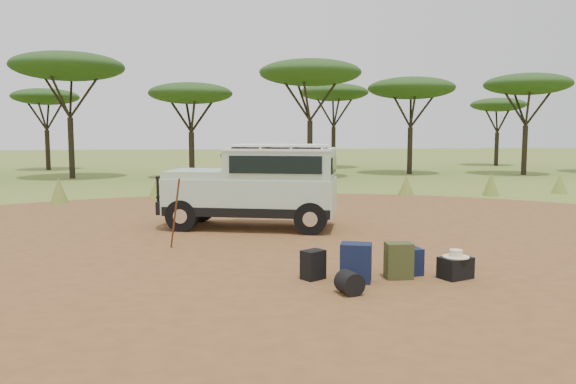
{
  "coord_description": "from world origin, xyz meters",
  "views": [
    {
      "loc": [
        -1.26,
        -10.59,
        2.28
      ],
      "look_at": [
        0.49,
        1.48,
        1.0
      ],
      "focal_mm": 35.0,
      "sensor_mm": 36.0,
      "label": 1
    }
  ],
  "objects": [
    {
      "name": "grass_fringe",
      "position": [
        0.12,
        8.67,
        0.4
      ],
      "size": [
        36.6,
        1.6,
        0.9
      ],
      "color": "olive",
      "rests_on": "ground"
    },
    {
      "name": "acacia_treeline",
      "position": [
        0.75,
        19.81,
        4.87
      ],
      "size": [
        46.7,
        13.2,
        6.26
      ],
      "color": "black",
      "rests_on": "ground"
    },
    {
      "name": "ground",
      "position": [
        0.0,
        0.0,
        0.0
      ],
      "size": [
        140.0,
        140.0,
        0.0
      ],
      "primitive_type": "plane",
      "color": "olive",
      "rests_on": "ground"
    },
    {
      "name": "backpack_navy",
      "position": [
        0.98,
        -2.4,
        0.3
      ],
      "size": [
        0.55,
        0.47,
        0.61
      ],
      "primitive_type": "cube",
      "rotation": [
        0.0,
        0.0,
        -0.34
      ],
      "color": "#121B39",
      "rests_on": "ground"
    },
    {
      "name": "hard_case",
      "position": [
        2.59,
        -2.42,
        0.17
      ],
      "size": [
        0.58,
        0.5,
        0.34
      ],
      "primitive_type": "cube",
      "rotation": [
        0.0,
        0.0,
        0.37
      ],
      "color": "black",
      "rests_on": "ground"
    },
    {
      "name": "duffel_navy",
      "position": [
        1.94,
        -2.11,
        0.22
      ],
      "size": [
        0.42,
        0.34,
        0.44
      ],
      "primitive_type": "cube",
      "rotation": [
        0.0,
        0.0,
        0.13
      ],
      "color": "#121B39",
      "rests_on": "ground"
    },
    {
      "name": "safari_vehicle",
      "position": [
        -0.07,
        2.75,
        0.97
      ],
      "size": [
        4.41,
        2.75,
        2.02
      ],
      "rotation": [
        0.0,
        0.0,
        -0.29
      ],
      "color": "#A9C4A8",
      "rests_on": "ground"
    },
    {
      "name": "dirt_clearing",
      "position": [
        0.0,
        0.0,
        0.0
      ],
      "size": [
        23.0,
        23.0,
        0.01
      ],
      "primitive_type": "cylinder",
      "color": "brown",
      "rests_on": "ground"
    },
    {
      "name": "safari_hat",
      "position": [
        2.59,
        -2.42,
        0.39
      ],
      "size": [
        0.41,
        0.41,
        0.12
      ],
      "color": "beige",
      "rests_on": "hard_case"
    },
    {
      "name": "backpack_black",
      "position": [
        0.36,
        -2.15,
        0.23
      ],
      "size": [
        0.42,
        0.39,
        0.47
      ],
      "primitive_type": "cube",
      "rotation": [
        0.0,
        0.0,
        0.57
      ],
      "color": "black",
      "rests_on": "ground"
    },
    {
      "name": "walking_staff",
      "position": [
        -1.88,
        0.42,
        0.72
      ],
      "size": [
        0.26,
        0.56,
        1.43
      ],
      "primitive_type": "cylinder",
      "rotation": [
        0.37,
        0.0,
        0.39
      ],
      "color": "brown",
      "rests_on": "ground"
    },
    {
      "name": "stuff_sack",
      "position": [
        0.72,
        -3.02,
        0.17
      ],
      "size": [
        0.4,
        0.4,
        0.33
      ],
      "primitive_type": "cylinder",
      "rotation": [
        1.57,
        0.0,
        0.24
      ],
      "color": "black",
      "rests_on": "ground"
    },
    {
      "name": "backpack_olive",
      "position": [
        1.7,
        -2.29,
        0.29
      ],
      "size": [
        0.43,
        0.32,
        0.57
      ],
      "primitive_type": "cube",
      "rotation": [
        0.0,
        0.0,
        -0.06
      ],
      "color": "#3E431F",
      "rests_on": "ground"
    }
  ]
}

